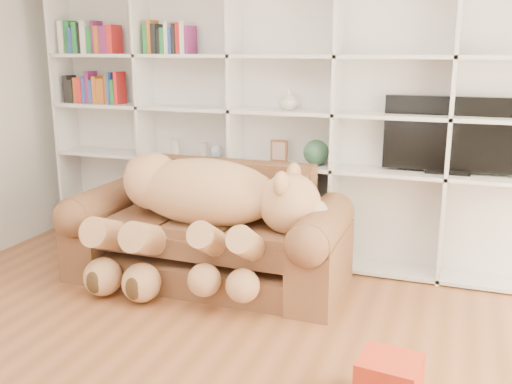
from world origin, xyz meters
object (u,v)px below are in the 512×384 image
at_px(tv, 451,136).
at_px(sofa, 209,238).
at_px(teddy_bear, 201,207).
at_px(gift_box, 389,380).

bearing_deg(tv, sofa, -158.97).
xyz_separation_m(sofa, tv, (1.75, 0.67, 0.81)).
distance_m(sofa, tv, 2.05).
height_order(sofa, teddy_bear, teddy_bear).
bearing_deg(teddy_bear, gift_box, -24.35).
bearing_deg(sofa, teddy_bear, -81.55).
xyz_separation_m(sofa, gift_box, (1.58, -1.21, -0.22)).
relative_size(sofa, gift_box, 7.05).
relative_size(sofa, teddy_bear, 1.25).
height_order(teddy_bear, gift_box, teddy_bear).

